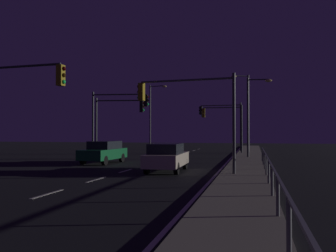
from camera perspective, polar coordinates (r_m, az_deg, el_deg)
name	(u,v)px	position (r m, az deg, el deg)	size (l,w,h in m)	color
ground_plane	(129,170)	(21.36, -6.21, -6.89)	(112.00, 112.00, 0.00)	black
sidewalk_right	(245,172)	(20.13, 12.03, -7.03)	(2.38, 77.00, 0.14)	gray
lane_markings_center	(146,165)	(24.67, -3.47, -6.10)	(0.14, 50.00, 0.01)	silver
lane_edge_line	(225,164)	(25.19, 9.00, -5.98)	(0.14, 53.00, 0.01)	silver
car	(167,157)	(20.33, -0.21, -4.87)	(1.95, 4.45, 1.57)	beige
car_oncoming	(104,152)	(26.22, -10.07, -4.00)	(2.04, 4.49, 1.57)	#14592D
traffic_light_far_left	(188,102)	(18.90, 3.11, 3.75)	(5.30, 0.69, 5.02)	#38383D
traffic_light_overhead_east	(118,115)	(31.04, -7.93, 1.68)	(4.18, 0.84, 5.15)	#2D3033
traffic_light_mid_left	(222,117)	(40.79, 8.45, 1.44)	(4.77, 0.65, 5.33)	#2D3033
traffic_light_near_right	(17,95)	(18.58, -22.60, 4.49)	(4.66, 0.53, 5.55)	#38383D
traffic_light_near_left	(223,119)	(37.72, 8.62, 1.12)	(4.24, 0.37, 4.87)	#2D3033
traffic_light_far_center	(117,111)	(30.09, -8.03, 2.36)	(4.74, 0.79, 5.56)	#2D3033
street_lamp_across_street	(246,106)	(38.86, 12.15, 3.08)	(1.83, 1.15, 8.11)	#4C4C51
street_lamp_far_end	(252,109)	(31.17, 13.08, 2.66)	(2.06, 0.46, 6.63)	#38383D
street_lamp_mid_block	(153,111)	(46.45, -2.43, 2.35)	(2.39, 0.84, 8.25)	#38383D
barrier_fence	(270,169)	(13.72, 15.76, -6.45)	(0.09, 26.34, 0.98)	#59595E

